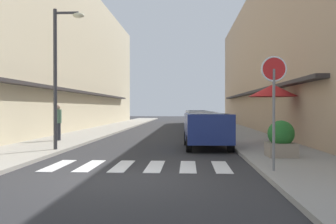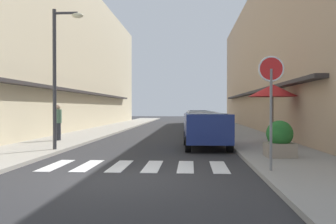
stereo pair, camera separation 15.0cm
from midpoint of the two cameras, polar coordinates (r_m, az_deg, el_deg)
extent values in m
plane|color=#2B2B2D|center=(26.66, -0.16, -3.01)|extent=(98.69, 98.69, 0.00)
cube|color=#9E998E|center=(27.34, -10.20, -2.80)|extent=(3.02, 62.81, 0.12)
cube|color=gray|center=(26.82, 10.08, -2.87)|extent=(3.02, 62.81, 0.12)
cube|color=beige|center=(29.91, -17.24, 8.14)|extent=(5.00, 42.37, 11.24)
cube|color=#332D2D|center=(28.83, -12.09, 2.82)|extent=(0.50, 29.66, 0.16)
cube|color=tan|center=(28.98, 17.77, 7.87)|extent=(5.00, 42.37, 10.72)
cube|color=#332D2D|center=(28.20, 12.33, 2.87)|extent=(0.50, 29.66, 0.16)
cube|color=silver|center=(11.45, -16.89, -7.85)|extent=(0.45, 2.20, 0.01)
cube|color=silver|center=(11.17, -12.26, -8.06)|extent=(0.45, 2.20, 0.01)
cube|color=silver|center=(10.96, -7.41, -8.21)|extent=(0.45, 2.20, 0.01)
cube|color=silver|center=(10.83, -2.41, -8.32)|extent=(0.45, 2.20, 0.01)
cube|color=silver|center=(10.78, 2.68, -8.36)|extent=(0.45, 2.20, 0.01)
cube|color=silver|center=(10.81, 7.78, -8.33)|extent=(0.45, 2.20, 0.01)
cube|color=navy|center=(15.52, 5.69, -2.35)|extent=(1.90, 3.97, 1.13)
cube|color=black|center=(15.31, 5.72, -1.25)|extent=(1.56, 2.24, 0.56)
cylinder|color=black|center=(16.80, 2.60, -4.05)|extent=(0.25, 0.65, 0.64)
cylinder|color=black|center=(16.92, 8.00, -4.02)|extent=(0.25, 0.65, 0.64)
cylinder|color=black|center=(14.23, 2.93, -4.90)|extent=(0.25, 0.65, 0.64)
cylinder|color=black|center=(14.38, 9.30, -4.85)|extent=(0.25, 0.65, 0.64)
cube|color=silver|center=(22.24, 4.89, -1.45)|extent=(1.81, 4.38, 1.13)
cube|color=black|center=(22.01, 4.91, -0.68)|extent=(1.50, 2.46, 0.56)
cylinder|color=black|center=(23.70, 2.90, -2.69)|extent=(0.23, 0.64, 0.64)
cylinder|color=black|center=(23.73, 6.75, -2.69)|extent=(0.23, 0.64, 0.64)
cylinder|color=black|center=(20.83, 2.78, -3.15)|extent=(0.23, 0.64, 0.64)
cylinder|color=black|center=(20.87, 7.15, -3.14)|extent=(0.23, 0.64, 0.64)
cube|color=silver|center=(28.71, 4.48, -0.99)|extent=(1.94, 4.28, 1.13)
cube|color=black|center=(28.49, 4.49, -0.38)|extent=(1.57, 2.42, 0.56)
cylinder|color=black|center=(30.07, 2.78, -1.99)|extent=(0.25, 0.65, 0.64)
cylinder|color=black|center=(30.18, 5.80, -1.98)|extent=(0.25, 0.65, 0.64)
cylinder|color=black|center=(27.30, 3.02, -2.25)|extent=(0.25, 0.65, 0.64)
cylinder|color=black|center=(27.42, 6.34, -2.24)|extent=(0.25, 0.65, 0.64)
cube|color=#4C5156|center=(35.63, 4.20, -0.67)|extent=(1.94, 4.42, 1.13)
cube|color=black|center=(35.40, 4.21, -0.19)|extent=(1.58, 2.50, 0.56)
cylinder|color=black|center=(37.03, 2.83, -1.50)|extent=(0.25, 0.65, 0.64)
cylinder|color=black|center=(37.13, 5.28, -1.49)|extent=(0.25, 0.65, 0.64)
cylinder|color=black|center=(34.17, 3.03, -1.68)|extent=(0.25, 0.65, 0.64)
cylinder|color=black|center=(34.28, 5.68, -1.67)|extent=(0.25, 0.65, 0.64)
cylinder|color=slate|center=(9.65, 15.48, -1.16)|extent=(0.07, 0.07, 2.54)
cylinder|color=red|center=(9.70, 15.50, 6.38)|extent=(0.64, 0.03, 0.64)
torus|color=white|center=(9.70, 15.50, 6.38)|extent=(0.65, 0.05, 0.65)
cylinder|color=#38383D|center=(14.77, -17.18, 4.81)|extent=(0.14, 0.14, 5.31)
cylinder|color=#38383D|center=(15.01, -15.55, 14.43)|extent=(0.90, 0.10, 0.10)
ellipsoid|color=beige|center=(14.86, -13.85, 14.19)|extent=(0.44, 0.28, 0.20)
cylinder|color=#262626|center=(17.52, 15.52, -4.44)|extent=(0.48, 0.48, 0.06)
cylinder|color=#4C3823|center=(17.46, 15.54, -0.68)|extent=(0.06, 0.06, 2.36)
cone|color=red|center=(17.47, 15.55, 3.20)|extent=(2.22, 2.22, 0.55)
cube|color=gray|center=(12.57, 16.60, -5.55)|extent=(0.90, 0.90, 0.44)
sphere|color=#236628|center=(12.52, 16.61, -3.19)|extent=(0.85, 0.85, 0.85)
cylinder|color=#282B33|center=(18.80, -16.73, -2.91)|extent=(0.26, 0.26, 0.84)
cylinder|color=#4C7259|center=(18.77, -16.74, -0.62)|extent=(0.34, 0.34, 0.66)
sphere|color=tan|center=(18.76, -16.74, 0.73)|extent=(0.23, 0.23, 0.23)
camera|label=1|loc=(0.07, -90.23, 0.00)|focal=39.77mm
camera|label=2|loc=(0.07, 89.77, 0.00)|focal=39.77mm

